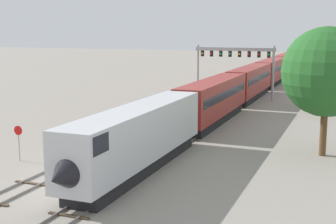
{
  "coord_description": "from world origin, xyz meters",
  "views": [
    {
      "loc": [
        16.45,
        -27.75,
        10.39
      ],
      "look_at": [
        1.0,
        12.0,
        3.0
      ],
      "focal_mm": 51.23,
      "sensor_mm": 36.0,
      "label": 1
    }
  ],
  "objects_px": {
    "signal_gantry": "(235,59)",
    "trackside_tree_right": "(325,61)",
    "passenger_train": "(272,71)",
    "stop_sign": "(19,138)",
    "trackside_tree_mid": "(327,72)"
  },
  "relations": [
    {
      "from": "signal_gantry",
      "to": "trackside_tree_right",
      "type": "bearing_deg",
      "value": -26.99
    },
    {
      "from": "passenger_train",
      "to": "trackside_tree_right",
      "type": "bearing_deg",
      "value": -68.64
    },
    {
      "from": "signal_gantry",
      "to": "trackside_tree_right",
      "type": "distance_m",
      "value": 14.86
    },
    {
      "from": "passenger_train",
      "to": "stop_sign",
      "type": "xyz_separation_m",
      "value": [
        -10.0,
        -61.56,
        -0.74
      ]
    },
    {
      "from": "passenger_train",
      "to": "trackside_tree_right",
      "type": "height_order",
      "value": "trackside_tree_right"
    },
    {
      "from": "trackside_tree_right",
      "to": "passenger_train",
      "type": "bearing_deg",
      "value": 111.36
    },
    {
      "from": "stop_sign",
      "to": "signal_gantry",
      "type": "bearing_deg",
      "value": 79.09
    },
    {
      "from": "stop_sign",
      "to": "trackside_tree_mid",
      "type": "distance_m",
      "value": 25.29
    },
    {
      "from": "signal_gantry",
      "to": "stop_sign",
      "type": "height_order",
      "value": "signal_gantry"
    },
    {
      "from": "passenger_train",
      "to": "trackside_tree_mid",
      "type": "distance_m",
      "value": 52.66
    },
    {
      "from": "signal_gantry",
      "to": "stop_sign",
      "type": "bearing_deg",
      "value": -100.91
    },
    {
      "from": "stop_sign",
      "to": "passenger_train",
      "type": "bearing_deg",
      "value": 80.77
    },
    {
      "from": "passenger_train",
      "to": "trackside_tree_right",
      "type": "distance_m",
      "value": 30.4
    },
    {
      "from": "signal_gantry",
      "to": "trackside_tree_mid",
      "type": "distance_m",
      "value": 33.08
    },
    {
      "from": "passenger_train",
      "to": "trackside_tree_mid",
      "type": "height_order",
      "value": "trackside_tree_mid"
    }
  ]
}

